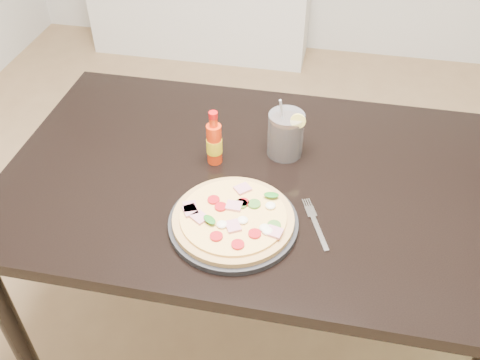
% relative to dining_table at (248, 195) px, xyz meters
% --- Properties ---
extents(floor, '(4.50, 4.50, 0.00)m').
position_rel_dining_table_xyz_m(floor, '(0.09, 0.00, -0.67)').
color(floor, '#9E7A51').
rests_on(floor, ground).
extents(dining_table, '(1.40, 0.90, 0.75)m').
position_rel_dining_table_xyz_m(dining_table, '(0.00, 0.00, 0.00)').
color(dining_table, black).
rests_on(dining_table, ground).
extents(plate, '(0.33, 0.33, 0.02)m').
position_rel_dining_table_xyz_m(plate, '(0.00, -0.21, 0.09)').
color(plate, black).
rests_on(plate, dining_table).
extents(pizza, '(0.31, 0.31, 0.03)m').
position_rel_dining_table_xyz_m(pizza, '(0.00, -0.21, 0.11)').
color(pizza, tan).
rests_on(pizza, plate).
extents(hot_sauce_bottle, '(0.05, 0.05, 0.17)m').
position_rel_dining_table_xyz_m(hot_sauce_bottle, '(-0.11, 0.04, 0.15)').
color(hot_sauce_bottle, red).
rests_on(hot_sauce_bottle, dining_table).
extents(cola_cup, '(0.11, 0.11, 0.19)m').
position_rel_dining_table_xyz_m(cola_cup, '(0.09, 0.12, 0.15)').
color(cola_cup, black).
rests_on(cola_cup, dining_table).
extents(fork, '(0.09, 0.18, 0.00)m').
position_rel_dining_table_xyz_m(fork, '(0.21, -0.16, 0.09)').
color(fork, silver).
rests_on(fork, dining_table).
extents(media_console, '(1.40, 0.34, 0.50)m').
position_rel_dining_table_xyz_m(media_console, '(-0.71, 2.07, -0.42)').
color(media_console, white).
rests_on(media_console, ground).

